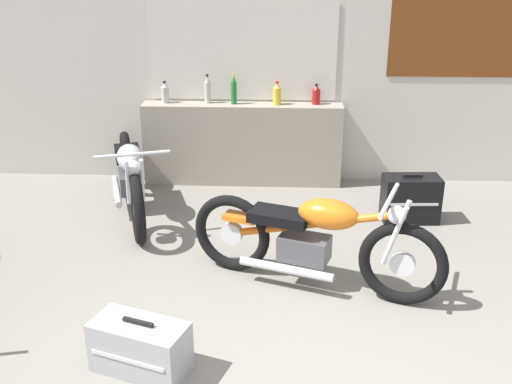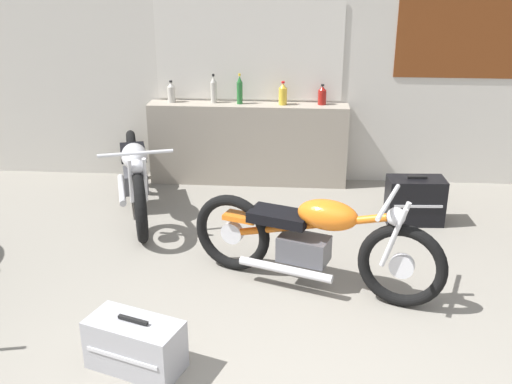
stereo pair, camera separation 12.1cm
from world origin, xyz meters
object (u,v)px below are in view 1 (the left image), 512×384
object	(u,v)px
bottle_center	(234,91)
hard_case_black	(411,199)
motorcycle_orange	(313,238)
motorcycle_silver	(131,175)
hard_case_silver	(140,347)
bottle_leftmost	(165,93)
bottle_right_center	(277,94)
bottle_left_center	(208,90)
bottle_rightmost	(316,95)

from	to	relation	value
bottle_center	hard_case_black	distance (m)	2.12
motorcycle_orange	motorcycle_silver	world-z (taller)	motorcycle_orange
hard_case_silver	hard_case_black	distance (m)	3.06
bottle_leftmost	hard_case_black	bearing A→B (deg)	-21.66
bottle_leftmost	bottle_right_center	xyz separation A→B (m)	(1.18, -0.03, 0.01)
bottle_left_center	bottle_right_center	world-z (taller)	bottle_left_center
bottle_rightmost	motorcycle_silver	bearing A→B (deg)	-152.88
hard_case_black	hard_case_silver	bearing A→B (deg)	-131.70
motorcycle_silver	motorcycle_orange	bearing A→B (deg)	-37.97
bottle_left_center	motorcycle_orange	world-z (taller)	bottle_left_center
bottle_rightmost	hard_case_silver	xyz separation A→B (m)	(-1.17, -3.26, -0.81)
bottle_right_center	motorcycle_silver	size ratio (longest dim) A/B	0.13
bottle_leftmost	bottle_right_center	size ratio (longest dim) A/B	0.94
bottle_center	motorcycle_orange	bearing A→B (deg)	-71.03
bottle_left_center	hard_case_silver	world-z (taller)	bottle_left_center
bottle_right_center	motorcycle_silver	distance (m)	1.74
hard_case_silver	hard_case_black	world-z (taller)	hard_case_black
bottle_left_center	motorcycle_silver	bearing A→B (deg)	-125.13
motorcycle_orange	hard_case_silver	distance (m)	1.51
hard_case_black	bottle_center	bearing A→B (deg)	151.00
bottle_leftmost	bottle_left_center	bearing A→B (deg)	1.67
bottle_right_center	motorcycle_orange	xyz separation A→B (m)	(0.30, -2.19, -0.59)
motorcycle_silver	bottle_right_center	bearing A→B (deg)	32.53
bottle_leftmost	motorcycle_orange	world-z (taller)	bottle_leftmost
bottle_center	bottle_right_center	size ratio (longest dim) A/B	1.30
bottle_left_center	motorcycle_silver	distance (m)	1.28
bottle_left_center	motorcycle_orange	bearing A→B (deg)	-65.10
bottle_right_center	hard_case_black	world-z (taller)	bottle_right_center
motorcycle_orange	bottle_right_center	bearing A→B (deg)	97.85
hard_case_black	motorcycle_silver	bearing A→B (deg)	178.49
bottle_leftmost	bottle_left_center	distance (m)	0.45
bottle_right_center	bottle_rightmost	size ratio (longest dim) A/B	1.15
bottle_right_center	bottle_left_center	bearing A→B (deg)	176.99
bottle_leftmost	bottle_left_center	world-z (taller)	bottle_left_center
bottle_right_center	hard_case_silver	size ratio (longest dim) A/B	0.39
bottle_left_center	bottle_rightmost	size ratio (longest dim) A/B	1.42
bottle_center	bottle_rightmost	bearing A→B (deg)	2.03
motorcycle_silver	hard_case_black	world-z (taller)	motorcycle_silver
bottle_leftmost	motorcycle_orange	xyz separation A→B (m)	(1.48, -2.21, -0.58)
bottle_rightmost	motorcycle_silver	distance (m)	2.09
bottle_right_center	bottle_rightmost	distance (m)	0.41
hard_case_black	bottle_right_center	bearing A→B (deg)	143.23
bottle_center	bottle_right_center	world-z (taller)	bottle_center
hard_case_silver	motorcycle_silver	bearing A→B (deg)	104.61
motorcycle_orange	hard_case_black	distance (m)	1.58
bottle_left_center	bottle_right_center	distance (m)	0.73
hard_case_black	bottle_rightmost	bearing A→B (deg)	131.14
motorcycle_orange	hard_case_silver	size ratio (longest dim) A/B	2.94
bottle_right_center	motorcycle_orange	size ratio (longest dim) A/B	0.13
motorcycle_silver	hard_case_silver	bearing A→B (deg)	-75.39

